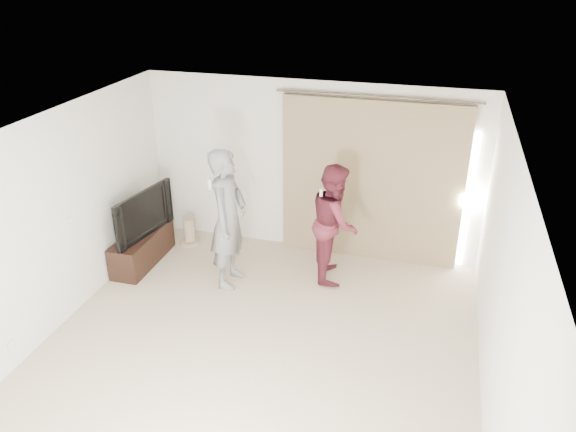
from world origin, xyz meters
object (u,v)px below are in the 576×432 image
object	(u,v)px
tv	(138,212)
person_woman	(335,222)
tv_console	(142,248)
person_man	(228,219)

from	to	relation	value
tv	person_woman	size ratio (longest dim) A/B	0.71
tv_console	person_man	xyz separation A→B (m)	(1.45, -0.16, 0.74)
tv	person_woman	world-z (taller)	person_woman
tv_console	person_woman	world-z (taller)	person_woman
tv	person_man	distance (m)	1.47
tv_console	tv	distance (m)	0.58
person_man	tv_console	bearing A→B (deg)	173.85
tv	person_man	bearing A→B (deg)	-85.62
person_man	tv	bearing A→B (deg)	173.85
tv_console	person_woman	size ratio (longest dim) A/B	0.73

